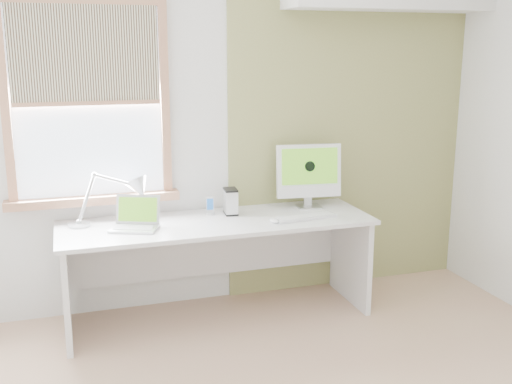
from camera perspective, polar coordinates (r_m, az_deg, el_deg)
name	(u,v)px	position (r m, az deg, el deg)	size (l,w,h in m)	color
room	(322,179)	(2.96, 6.17, 1.20)	(4.04, 3.54, 2.64)	tan
accent_wall	(349,128)	(4.93, 8.73, 5.97)	(2.00, 0.02, 2.60)	#939D5A
window	(88,104)	(4.38, -15.44, 7.96)	(1.20, 0.14, 1.42)	#9E6A4F
desk	(216,244)	(4.43, -3.79, -4.92)	(2.20, 0.70, 0.73)	silver
desk_lamp	(128,193)	(4.40, -11.84, -0.09)	(0.66, 0.32, 0.36)	silver
laptop	(136,220)	(4.20, -11.17, -2.61)	(0.37, 0.34, 0.21)	silver
phone_dock	(210,209)	(4.47, -4.32, -1.63)	(0.08, 0.08, 0.13)	silver
external_drive	(231,201)	(4.46, -2.39, -0.88)	(0.10, 0.15, 0.19)	silver
imac	(309,172)	(4.64, 4.96, 1.86)	(0.50, 0.18, 0.48)	silver
keyboard	(305,217)	(4.38, 4.57, -2.34)	(0.48, 0.19, 0.02)	white
mouse	(274,221)	(4.26, 1.72, -2.68)	(0.06, 0.10, 0.03)	white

